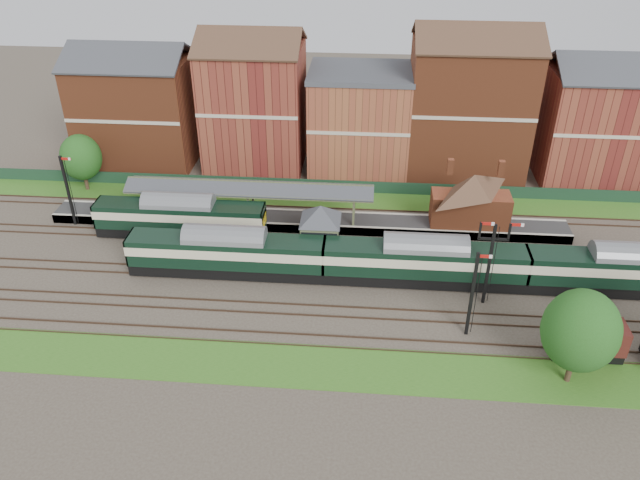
# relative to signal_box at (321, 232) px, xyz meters

# --- Properties ---
(ground) EXTENTS (160.00, 160.00, 0.00)m
(ground) POSITION_rel_signal_box_xyz_m (3.00, -3.25, -3.19)
(ground) COLOR #473D33
(ground) RESTS_ON ground
(grass_back) EXTENTS (90.00, 4.50, 0.06)m
(grass_back) POSITION_rel_signal_box_xyz_m (3.00, 12.75, -3.16)
(grass_back) COLOR #2D6619
(grass_back) RESTS_ON ground
(grass_front) EXTENTS (90.00, 5.00, 0.06)m
(grass_front) POSITION_rel_signal_box_xyz_m (3.00, -15.25, -3.16)
(grass_front) COLOR #2D6619
(grass_front) RESTS_ON ground
(fence) EXTENTS (90.00, 0.12, 1.50)m
(fence) POSITION_rel_signal_box_xyz_m (3.00, 14.75, -2.44)
(fence) COLOR #193823
(fence) RESTS_ON ground
(platform) EXTENTS (55.00, 3.40, 1.00)m
(platform) POSITION_rel_signal_box_xyz_m (-2.00, 6.50, -2.69)
(platform) COLOR #2D2D2D
(platform) RESTS_ON ground
(signal_box) EXTENTS (5.40, 5.40, 6.00)m
(signal_box) POSITION_rel_signal_box_xyz_m (0.00, 0.00, 0.00)
(signal_box) COLOR #596F4F
(signal_box) RESTS_ON ground
(brick_hut) EXTENTS (3.20, 2.64, 2.94)m
(brick_hut) POSITION_rel_signal_box_xyz_m (8.00, 0.00, -2.00)
(brick_hut) COLOR maroon
(brick_hut) RESTS_ON ground
(station_building) EXTENTS (8.10, 8.10, 5.90)m
(station_building) POSITION_rel_signal_box_xyz_m (15.00, 6.50, 0.76)
(station_building) COLOR brown
(station_building) RESTS_ON platform
(canopy) EXTENTS (26.00, 3.89, 4.08)m
(canopy) POSITION_rel_signal_box_xyz_m (-8.00, 6.50, 1.39)
(canopy) COLOR #4F5837
(canopy) RESTS_ON platform
(semaphore_bracket) EXTENTS (3.60, 0.25, 8.18)m
(semaphore_bracket) POSITION_rel_signal_box_xyz_m (15.04, -5.75, 1.44)
(semaphore_bracket) COLOR black
(semaphore_bracket) RESTS_ON ground
(semaphore_platform_end) EXTENTS (1.23, 0.25, 8.00)m
(semaphore_platform_end) POSITION_rel_signal_box_xyz_m (-26.98, 4.75, 0.96)
(semaphore_platform_end) COLOR black
(semaphore_platform_end) RESTS_ON ground
(semaphore_siding) EXTENTS (1.23, 0.25, 8.00)m
(semaphore_siding) POSITION_rel_signal_box_xyz_m (13.02, -10.25, 0.96)
(semaphore_siding) COLOR black
(semaphore_siding) RESTS_ON ground
(town_backdrop) EXTENTS (69.00, 10.00, 16.00)m
(town_backdrop) POSITION_rel_signal_box_xyz_m (2.82, 21.75, 3.81)
(town_backdrop) COLOR brown
(town_backdrop) RESTS_ON ground
(dmu_train) EXTENTS (55.02, 2.89, 4.23)m
(dmu_train) POSITION_rel_signal_box_xyz_m (9.75, -3.25, -0.72)
(dmu_train) COLOR black
(dmu_train) RESTS_ON ground
(platform_railcar) EXTENTS (17.54, 2.76, 4.04)m
(platform_railcar) POSITION_rel_signal_box_xyz_m (-14.77, 3.25, -0.82)
(platform_railcar) COLOR black
(platform_railcar) RESTS_ON ground
(goods_van_a) EXTENTS (5.46, 2.36, 3.31)m
(goods_van_a) POSITION_rel_signal_box_xyz_m (21.98, -12.25, -1.29)
(goods_van_a) COLOR black
(goods_van_a) RESTS_ON ground
(tree_far) EXTENTS (5.53, 5.53, 8.07)m
(tree_far) POSITION_rel_signal_box_xyz_m (19.97, -15.18, 1.69)
(tree_far) COLOR #382619
(tree_far) RESTS_ON ground
(tree_back) EXTENTS (4.71, 4.71, 6.89)m
(tree_back) POSITION_rel_signal_box_xyz_m (-29.01, 12.92, 0.97)
(tree_back) COLOR #382619
(tree_back) RESTS_ON ground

